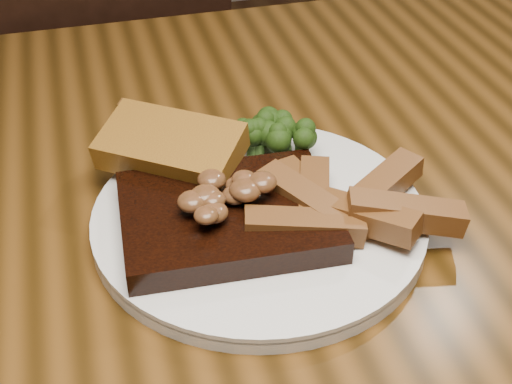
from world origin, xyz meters
TOP-DOWN VIEW (x-y plane):
  - dining_table at (0.00, 0.00)m, footprint 1.60×0.90m
  - chair_far at (-0.12, 0.62)m, footprint 0.46×0.46m
  - plate at (0.01, 0.00)m, footprint 0.31×0.31m
  - steak at (-0.02, -0.01)m, footprint 0.18×0.14m
  - steak_bone at (-0.02, -0.07)m, footprint 0.14×0.02m
  - mushroom_pile at (-0.02, -0.01)m, footprint 0.07×0.07m
  - garlic_bread at (-0.05, 0.07)m, footprint 0.14×0.12m
  - potato_wedges at (0.09, -0.02)m, footprint 0.12×0.12m
  - broccoli_cluster at (0.05, 0.09)m, footprint 0.07×0.07m

SIDE VIEW (x-z plane):
  - chair_far at x=-0.12m, z-range 0.05..0.96m
  - dining_table at x=0.00m, z-range 0.28..1.03m
  - plate at x=0.01m, z-range 0.75..0.76m
  - steak_bone at x=-0.02m, z-range 0.76..0.78m
  - potato_wedges at x=0.09m, z-range 0.76..0.79m
  - steak at x=-0.02m, z-range 0.76..0.79m
  - garlic_bread at x=-0.05m, z-range 0.76..0.79m
  - broccoli_cluster at x=0.05m, z-range 0.76..0.80m
  - mushroom_pile at x=-0.02m, z-range 0.79..0.81m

